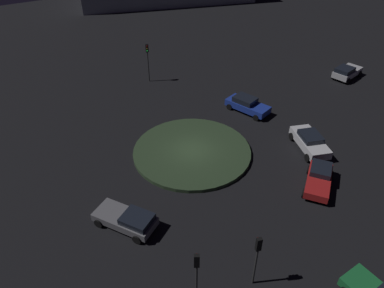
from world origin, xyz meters
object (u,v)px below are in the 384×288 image
(car_blue, at_px, (247,105))
(car_white, at_px, (310,141))
(car_red, at_px, (319,179))
(traffic_light_northeast, at_px, (197,268))
(car_silver, at_px, (347,72))
(traffic_light_north, at_px, (257,252))
(car_grey, at_px, (128,219))
(traffic_light_south, at_px, (148,56))

(car_blue, height_order, car_white, car_white)
(car_red, distance_m, traffic_light_northeast, 13.49)
(car_silver, height_order, traffic_light_north, traffic_light_north)
(car_red, height_order, traffic_light_north, traffic_light_north)
(car_grey, xyz_separation_m, car_blue, (-16.43, -8.09, 0.07))
(car_silver, xyz_separation_m, car_blue, (14.88, 0.04, -0.03))
(car_grey, height_order, car_blue, car_blue)
(car_grey, bearing_deg, car_white, -122.39)
(traffic_light_northeast, bearing_deg, car_grey, 40.26)
(car_blue, distance_m, car_white, 7.99)
(car_silver, height_order, traffic_light_south, traffic_light_south)
(traffic_light_northeast, bearing_deg, car_blue, -15.60)
(car_grey, distance_m, car_silver, 32.35)
(traffic_light_northeast, bearing_deg, car_white, -36.43)
(car_red, xyz_separation_m, car_grey, (14.23, -3.72, -0.02))
(car_white, bearing_deg, traffic_light_north, -38.73)
(car_silver, relative_size, car_white, 0.89)
(car_silver, relative_size, car_blue, 0.89)
(car_silver, height_order, car_blue, car_silver)
(car_grey, height_order, traffic_light_south, traffic_light_south)
(car_red, height_order, car_grey, car_red)
(car_blue, distance_m, traffic_light_north, 19.90)
(traffic_light_northeast, bearing_deg, traffic_light_south, 9.82)
(car_red, relative_size, traffic_light_north, 1.08)
(car_silver, distance_m, traffic_light_south, 23.50)
(car_grey, relative_size, traffic_light_south, 1.03)
(traffic_light_north, bearing_deg, traffic_light_northeast, 89.61)
(car_blue, distance_m, traffic_light_south, 12.84)
(car_white, relative_size, traffic_light_northeast, 1.27)
(car_silver, height_order, traffic_light_northeast, traffic_light_northeast)
(car_blue, bearing_deg, traffic_light_south, -171.73)
(car_grey, height_order, traffic_light_northeast, traffic_light_northeast)
(car_blue, xyz_separation_m, traffic_light_northeast, (15.17, 14.94, 1.95))
(car_grey, xyz_separation_m, traffic_light_south, (-10.81, -19.37, 2.48))
(car_blue, height_order, traffic_light_south, traffic_light_south)
(car_white, height_order, traffic_light_northeast, traffic_light_northeast)
(traffic_light_northeast, height_order, traffic_light_north, traffic_light_north)
(car_red, bearing_deg, car_silver, 177.25)
(traffic_light_north, bearing_deg, car_red, -52.07)
(car_grey, xyz_separation_m, traffic_light_north, (-4.59, 7.78, 2.13))
(traffic_light_north, bearing_deg, car_grey, 45.61)
(car_red, relative_size, car_blue, 0.89)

